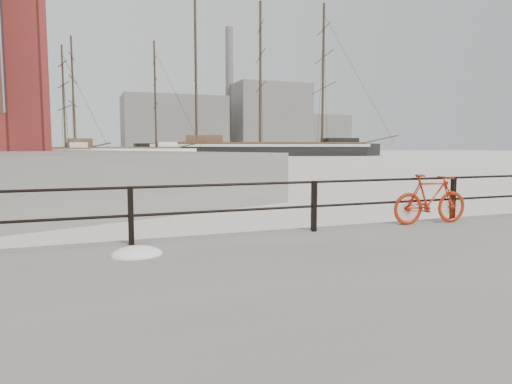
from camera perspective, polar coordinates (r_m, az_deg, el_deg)
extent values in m
plane|color=white|center=(11.35, 22.70, -5.01)|extent=(400.00, 400.00, 0.00)
imported|color=#A9260B|center=(10.56, 20.96, -0.82)|extent=(1.81, 0.40, 1.08)
ellipsoid|color=white|center=(7.30, -14.72, -6.58)|extent=(0.79, 0.62, 0.28)
cube|color=gray|center=(150.81, -10.23, 8.25)|extent=(32.00, 18.00, 18.00)
cube|color=gray|center=(165.72, 1.56, 9.13)|extent=(26.00, 20.00, 24.00)
cube|color=gray|center=(179.89, 7.80, 7.22)|extent=(20.00, 16.00, 14.00)
cylinder|color=gray|center=(166.91, -3.33, 12.55)|extent=(2.80, 2.80, 44.00)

